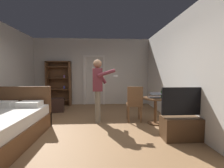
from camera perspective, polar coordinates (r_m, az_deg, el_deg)
The scene contains 12 objects.
ground_plane at distance 3.64m, azimuth -11.50°, elevation -17.68°, with size 6.85×6.85×0.00m, color olive.
wall_back at distance 6.54m, azimuth -7.55°, elevation 4.68°, with size 5.14×0.12×2.84m, color beige.
wall_right at distance 3.89m, azimuth 27.90°, elevation 4.74°, with size 0.12×6.46×2.84m, color beige.
doorway_frame at distance 6.45m, azimuth -6.92°, elevation 2.93°, with size 0.93×0.08×2.13m.
bookshelf at distance 6.58m, azimuth -19.77°, elevation 0.81°, with size 1.00×0.32×1.85m.
tv_flatscreen at distance 3.45m, azimuth 26.15°, elevation -13.63°, with size 0.97×0.40×1.07m.
side_table at distance 4.15m, azimuth 16.42°, elevation -8.19°, with size 0.66×0.66×0.70m.
laptop at distance 4.05m, azimuth 16.32°, elevation -4.48°, with size 0.33×0.34×0.15m.
bottle_on_table at distance 4.07m, azimuth 18.75°, elevation -3.76°, with size 0.06×0.06×0.25m.
wooden_chair at distance 4.17m, azimuth 8.68°, elevation -7.03°, with size 0.44×0.44×0.99m.
person_blue_shirt at distance 4.10m, azimuth -5.38°, elevation -0.86°, with size 0.67×0.53×1.73m.
suitcase_dark at distance 5.59m, azimuth -21.12°, elevation -7.62°, with size 0.59×0.38×0.48m, color black.
Camera 1 is at (0.52, -3.34, 1.34)m, focal length 23.67 mm.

